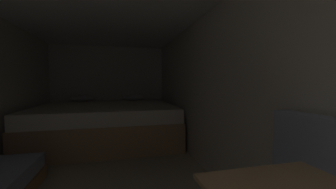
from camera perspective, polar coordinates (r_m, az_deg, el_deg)
ground_plane at (r=2.72m, az=-18.49°, el=-22.01°), size 7.51×7.51×0.00m
wall_back at (r=5.23m, az=-16.23°, el=1.78°), size 2.75×0.05×2.05m
wall_right at (r=2.70m, az=10.99°, el=0.52°), size 0.05×5.51×2.05m
ceiling_slab at (r=2.62m, az=-19.40°, el=23.68°), size 2.75×5.51×0.05m
bed at (r=4.20m, az=-16.72°, el=-7.67°), size 2.53×2.09×0.87m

